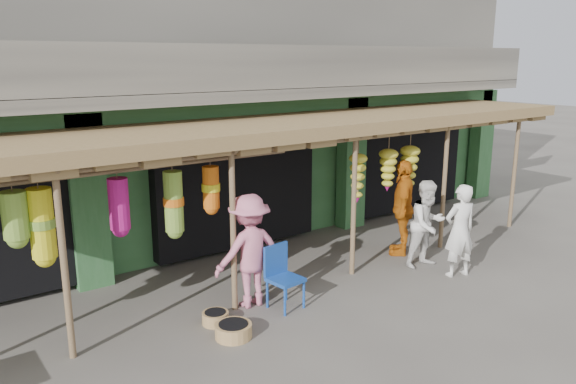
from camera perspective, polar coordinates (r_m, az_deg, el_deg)
ground at (r=10.04m, az=1.45°, el=-9.19°), size 80.00×80.00×0.00m
building at (r=13.45m, az=-11.47°, el=11.12°), size 16.40×6.80×7.00m
awning at (r=9.91m, az=-1.92°, el=5.95°), size 14.00×2.70×2.79m
blue_chair at (r=8.95m, az=-0.67°, el=-8.23°), size 0.54×0.54×1.01m
basket_mid at (r=8.23m, az=-5.56°, el=-13.85°), size 0.64×0.64×0.20m
basket_right at (r=8.65m, az=-7.39°, el=-12.57°), size 0.45×0.45×0.18m
person_front at (r=10.54m, az=17.05°, el=-3.77°), size 0.71×0.55×1.70m
person_right at (r=10.85m, az=13.99°, el=-3.17°), size 0.86×0.70×1.67m
person_vendor at (r=11.42m, az=11.58°, el=-1.54°), size 1.16×1.10×1.92m
person_shopper at (r=8.90m, az=-3.93°, el=-5.97°), size 1.21×0.73×1.82m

